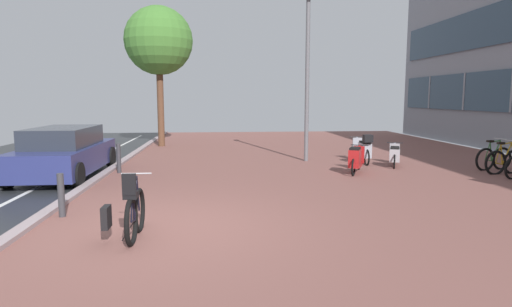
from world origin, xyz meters
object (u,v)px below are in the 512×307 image
bollard_far (119,158)px  scooter_near (356,159)px  bicycle_foreground (132,213)px  bicycle_rack_04 (505,162)px  bollard_near (61,195)px  parked_car_near (65,152)px  scooter_far (363,150)px  bicycle_rack_05 (494,159)px  lamp_post (307,69)px  scooter_mid (395,155)px  street_tree (159,41)px

bollard_far → scooter_near: bearing=-5.7°
bicycle_foreground → bicycle_rack_04: (9.60, 4.79, -0.05)m
bollard_near → bollard_far: (0.00, 4.63, 0.03)m
parked_car_near → scooter_far: bearing=9.1°
bicycle_rack_05 → bollard_far: 11.29m
parked_car_near → bollard_near: parked_car_near is taller
bicycle_rack_05 → bollard_far: bearing=177.5°
lamp_post → bollard_far: bearing=-162.9°
scooter_far → lamp_post: size_ratio=0.33×
scooter_near → bollard_far: 6.92m
bicycle_rack_05 → bollard_near: (-11.28, -4.14, 0.06)m
scooter_near → lamp_post: lamp_post is taller
scooter_near → scooter_far: (0.86, 1.83, 0.05)m
scooter_far → parked_car_near: (-9.14, -1.47, 0.20)m
lamp_post → scooter_near: bearing=-69.6°
scooter_far → bollard_near: 9.66m
bicycle_foreground → scooter_mid: bicycle_foreground is taller
bicycle_rack_04 → street_tree: 14.15m
parked_car_near → bollard_far: size_ratio=4.99×
scooter_mid → street_tree: 11.29m
scooter_mid → parked_car_near: 9.96m
scooter_mid → lamp_post: 4.06m
bicycle_rack_05 → parked_car_near: 12.67m
scooter_mid → lamp_post: lamp_post is taller
scooter_far → parked_car_near: parked_car_near is taller
scooter_mid → bollard_near: bearing=-149.4°
lamp_post → bollard_far: (-5.95, -1.83, -2.72)m
bicycle_rack_04 → scooter_mid: bicycle_rack_04 is taller
bicycle_rack_04 → scooter_near: bicycle_rack_04 is taller
bicycle_rack_05 → lamp_post: lamp_post is taller
bicycle_rack_05 → scooter_near: (-4.39, -0.21, 0.06)m
scooter_near → parked_car_near: (-8.28, 0.36, 0.25)m
bicycle_foreground → street_tree: (-1.20, 12.86, 4.25)m
bicycle_rack_05 → scooter_mid: size_ratio=0.88×
parked_car_near → bollard_near: 4.52m
bicycle_foreground → bollard_far: (-1.55, 5.96, 0.03)m
bicycle_rack_04 → lamp_post: bearing=149.9°
bicycle_foreground → bicycle_rack_05: (9.73, 5.48, -0.05)m
scooter_far → lamp_post: lamp_post is taller
scooter_near → lamp_post: (-0.94, 2.52, 2.74)m
bicycle_rack_04 → bicycle_rack_05: 0.70m
scooter_far → bicycle_rack_04: bearing=-34.2°
scooter_mid → street_tree: (-8.19, 6.48, 4.29)m
bollard_near → bicycle_rack_05: bearing=20.2°
bicycle_rack_04 → bollard_far: (-11.14, 1.18, 0.08)m
bicycle_foreground → scooter_mid: 9.46m
bicycle_rack_04 → bollard_near: size_ratio=1.67×
lamp_post → bicycle_rack_04: bearing=-30.1°
scooter_near → scooter_mid: size_ratio=0.99×
bicycle_foreground → scooter_mid: (6.99, 6.38, -0.04)m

